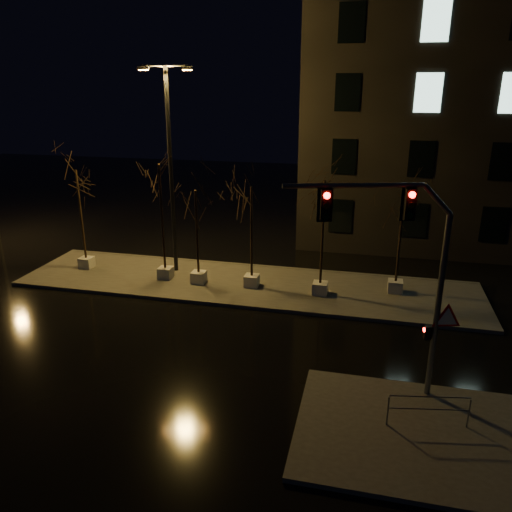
# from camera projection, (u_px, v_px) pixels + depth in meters

# --- Properties ---
(ground) EXTENTS (90.00, 90.00, 0.00)m
(ground) POSITION_uv_depth(u_px,v_px,m) (206.00, 346.00, 18.56)
(ground) COLOR black
(ground) RESTS_ON ground
(median) EXTENTS (22.00, 5.00, 0.15)m
(median) POSITION_uv_depth(u_px,v_px,m) (246.00, 284.00, 24.06)
(median) COLOR #403E39
(median) RESTS_ON ground
(sidewalk_corner) EXTENTS (7.00, 5.00, 0.15)m
(sidewalk_corner) POSITION_uv_depth(u_px,v_px,m) (424.00, 436.00, 13.70)
(sidewalk_corner) COLOR #403E39
(sidewalk_corner) RESTS_ON ground
(tree_0) EXTENTS (1.80, 1.80, 5.23)m
(tree_0) POSITION_uv_depth(u_px,v_px,m) (78.00, 193.00, 24.74)
(tree_0) COLOR beige
(tree_0) RESTS_ON median
(tree_1) EXTENTS (1.80, 1.80, 5.76)m
(tree_1) POSITION_uv_depth(u_px,v_px,m) (160.00, 191.00, 23.20)
(tree_1) COLOR beige
(tree_1) RESTS_ON median
(tree_2) EXTENTS (1.80, 1.80, 4.63)m
(tree_2) POSITION_uv_depth(u_px,v_px,m) (196.00, 212.00, 22.92)
(tree_2) COLOR beige
(tree_2) RESTS_ON median
(tree_3) EXTENTS (1.80, 1.80, 4.88)m
(tree_3) POSITION_uv_depth(u_px,v_px,m) (251.00, 210.00, 22.44)
(tree_3) COLOR beige
(tree_3) RESTS_ON median
(tree_4) EXTENTS (1.80, 1.80, 5.34)m
(tree_4) POSITION_uv_depth(u_px,v_px,m) (324.00, 207.00, 21.45)
(tree_4) COLOR beige
(tree_4) RESTS_ON median
(tree_5) EXTENTS (1.80, 1.80, 5.08)m
(tree_5) POSITION_uv_depth(u_px,v_px,m) (403.00, 210.00, 21.73)
(tree_5) COLOR beige
(tree_5) RESTS_ON median
(traffic_signal_mast) EXTENTS (5.23, 1.48, 6.59)m
(traffic_signal_mast) POSITION_uv_depth(u_px,v_px,m) (406.00, 262.00, 14.01)
(traffic_signal_mast) COLOR slate
(traffic_signal_mast) RESTS_ON sidewalk_corner
(streetlight_main) EXTENTS (2.43, 0.99, 9.90)m
(streetlight_main) POSITION_uv_depth(u_px,v_px,m) (170.00, 158.00, 23.82)
(streetlight_main) COLOR black
(streetlight_main) RESTS_ON median
(guard_rail_a) EXTENTS (2.23, 0.45, 0.98)m
(guard_rail_a) POSITION_uv_depth(u_px,v_px,m) (429.00, 407.00, 13.77)
(guard_rail_a) COLOR slate
(guard_rail_a) RESTS_ON sidewalk_corner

